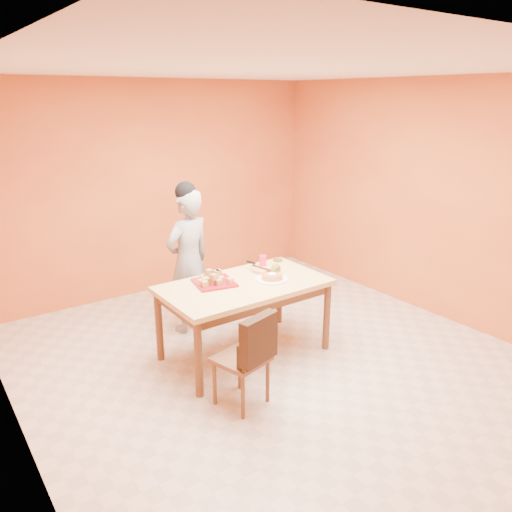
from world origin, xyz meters
TOP-DOWN VIEW (x-y plane):
  - floor at (0.00, 0.00)m, footprint 5.00×5.00m
  - ceiling at (0.00, 0.00)m, footprint 5.00×5.00m
  - wall_back at (0.00, 2.50)m, footprint 4.50×0.00m
  - wall_left at (-2.25, 0.00)m, footprint 0.00×5.00m
  - wall_right at (2.25, 0.00)m, footprint 0.00×5.00m
  - dining_table at (-0.15, 0.31)m, footprint 1.60×0.90m
  - dining_chair at (-0.65, -0.39)m, footprint 0.48×0.54m
  - pastry_pile at (-0.39, 0.47)m, footprint 0.33×0.33m
  - person at (-0.31, 1.15)m, footprint 0.65×0.50m
  - pastry_platter at (-0.39, 0.47)m, footprint 0.43×0.43m
  - red_dinner_plate at (-0.30, 0.63)m, footprint 0.29×0.29m
  - white_cake_plate at (0.13, 0.23)m, footprint 0.42×0.42m
  - sponge_cake at (0.13, 0.23)m, footprint 0.22×0.22m
  - cake_server at (0.14, 0.41)m, footprint 0.11×0.28m
  - egg_ornament at (0.22, 0.29)m, footprint 0.12×0.10m
  - magenta_glass at (0.31, 0.64)m, footprint 0.10×0.10m
  - checker_tin at (0.53, 0.66)m, footprint 0.10×0.10m

SIDE VIEW (x-z plane):
  - floor at x=0.00m, z-range 0.00..0.00m
  - dining_chair at x=-0.65m, z-range 0.02..0.87m
  - dining_table at x=-0.15m, z-range 0.29..1.05m
  - white_cake_plate at x=0.13m, z-range 0.76..0.77m
  - red_dinner_plate at x=-0.30m, z-range 0.76..0.77m
  - pastry_platter at x=-0.39m, z-range 0.76..0.78m
  - checker_tin at x=0.53m, z-range 0.76..0.79m
  - person at x=-0.31m, z-range 0.00..1.57m
  - sponge_cake at x=0.13m, z-range 0.77..0.82m
  - magenta_glass at x=0.31m, z-range 0.76..0.87m
  - cake_server at x=0.14m, z-range 0.82..0.83m
  - egg_ornament at x=0.22m, z-range 0.76..0.90m
  - pastry_pile at x=-0.39m, z-range 0.78..0.89m
  - wall_back at x=0.00m, z-range -0.90..3.60m
  - wall_left at x=-2.25m, z-range -1.15..3.85m
  - wall_right at x=2.25m, z-range -1.15..3.85m
  - ceiling at x=0.00m, z-range 2.70..2.70m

